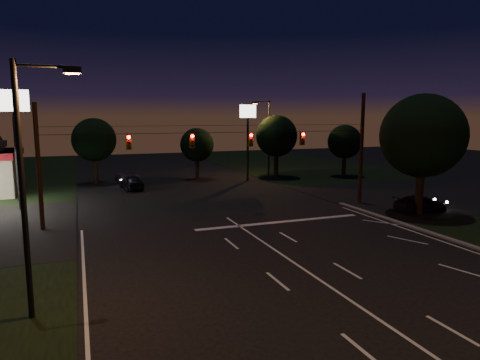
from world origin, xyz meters
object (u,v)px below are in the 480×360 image
car_oncoming_a (132,182)px  car_cross (420,204)px  car_oncoming_b (127,178)px  tree_right_near (421,137)px  utility_pole_right (359,203)px

car_oncoming_a → car_cross: size_ratio=1.00×
car_cross → car_oncoming_b: bearing=42.3°
car_oncoming_a → car_cross: 26.23m
tree_right_near → car_cross: size_ratio=2.08×
car_oncoming_a → car_oncoming_b: size_ratio=0.99×
car_oncoming_b → car_cross: size_ratio=1.01×
car_oncoming_a → car_cross: (19.21, -17.86, -0.11)m
utility_pole_right → car_oncoming_b: bearing=135.4°
utility_pole_right → car_oncoming_b: utility_pole_right is taller
utility_pole_right → car_oncoming_a: 21.65m
tree_right_near → car_oncoming_a: (-18.42, 18.35, -4.96)m
car_oncoming_a → car_oncoming_b: (-0.09, 3.23, -0.02)m
utility_pole_right → car_oncoming_a: utility_pole_right is taller
car_oncoming_b → utility_pole_right: bearing=125.3°
tree_right_near → car_oncoming_a: size_ratio=2.07×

